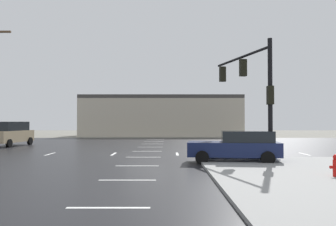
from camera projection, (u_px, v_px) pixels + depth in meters
The scene contains 8 objects.
ground_plane at pixel (146, 154), 22.48m from camera, with size 120.00×120.00×0.00m, color slate.
road_asphalt at pixel (146, 154), 22.48m from camera, with size 44.00×44.00×0.02m, color black.
snow_strip_curbside at pixel (237, 158), 18.49m from camera, with size 4.00×1.60×0.06m, color white.
lane_markings at pixel (164, 156), 21.11m from camera, with size 36.15×36.15×0.01m.
traffic_signal_mast at pixel (252, 82), 18.97m from camera, with size 1.83×6.24×5.96m.
strip_building_background at pixel (161, 116), 51.85m from camera, with size 22.48×8.00×5.71m.
suv_tan at pixel (9, 133), 29.87m from camera, with size 2.62×5.00×2.03m.
sedan_navy at pixel (237, 146), 17.76m from camera, with size 4.67×2.41×1.58m.
Camera 1 is at (1.42, -22.54, 2.08)m, focal length 38.25 mm.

